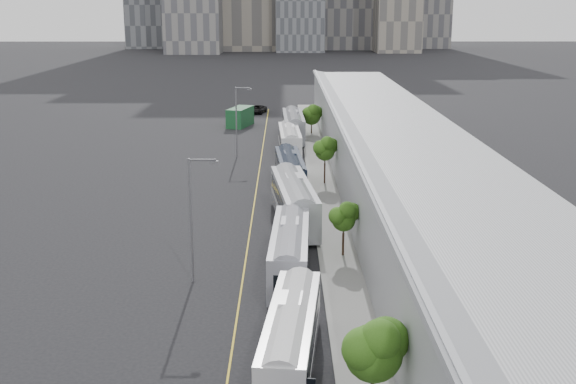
{
  "coord_description": "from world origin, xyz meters",
  "views": [
    {
      "loc": [
        1.42,
        1.47,
        18.52
      ],
      "look_at": [
        1.74,
        61.6,
        3.0
      ],
      "focal_mm": 45.0,
      "sensor_mm": 36.0,
      "label": 1
    }
  ],
  "objects_px": {
    "street_lamp_far": "(238,117)",
    "bus_5": "(290,174)",
    "suv": "(258,109)",
    "bus_6": "(290,144)",
    "shipping_container": "(240,117)",
    "bus_3": "(290,255)",
    "bus_7": "(293,129)",
    "street_lamp_near": "(194,212)",
    "bus_4": "(294,206)",
    "bus_2": "(291,344)"
  },
  "relations": [
    {
      "from": "street_lamp_far",
      "to": "bus_5",
      "type": "bearing_deg",
      "value": -68.37
    },
    {
      "from": "suv",
      "to": "bus_6",
      "type": "bearing_deg",
      "value": -68.4
    },
    {
      "from": "shipping_container",
      "to": "suv",
      "type": "distance_m",
      "value": 14.37
    },
    {
      "from": "bus_3",
      "to": "bus_7",
      "type": "height_order",
      "value": "bus_7"
    },
    {
      "from": "street_lamp_near",
      "to": "bus_6",
      "type": "bearing_deg",
      "value": 81.1
    },
    {
      "from": "bus_7",
      "to": "shipping_container",
      "type": "height_order",
      "value": "bus_7"
    },
    {
      "from": "bus_7",
      "to": "suv",
      "type": "bearing_deg",
      "value": 101.27
    },
    {
      "from": "shipping_container",
      "to": "street_lamp_near",
      "type": "bearing_deg",
      "value": -73.56
    },
    {
      "from": "bus_7",
      "to": "street_lamp_far",
      "type": "distance_m",
      "value": 14.02
    },
    {
      "from": "bus_4",
      "to": "bus_7",
      "type": "distance_m",
      "value": 40.8
    },
    {
      "from": "bus_2",
      "to": "bus_5",
      "type": "bearing_deg",
      "value": 95.35
    },
    {
      "from": "bus_2",
      "to": "bus_4",
      "type": "height_order",
      "value": "bus_4"
    },
    {
      "from": "bus_5",
      "to": "suv",
      "type": "bearing_deg",
      "value": 91.87
    },
    {
      "from": "bus_2",
      "to": "bus_6",
      "type": "xyz_separation_m",
      "value": [
        0.34,
        56.06,
        0.07
      ]
    },
    {
      "from": "shipping_container",
      "to": "bus_3",
      "type": "bearing_deg",
      "value": -67.88
    },
    {
      "from": "bus_2",
      "to": "bus_5",
      "type": "distance_m",
      "value": 39.03
    },
    {
      "from": "street_lamp_far",
      "to": "suv",
      "type": "relative_size",
      "value": 1.74
    },
    {
      "from": "bus_7",
      "to": "street_lamp_near",
      "type": "bearing_deg",
      "value": -99.21
    },
    {
      "from": "suv",
      "to": "bus_5",
      "type": "bearing_deg",
      "value": -71.06
    },
    {
      "from": "bus_7",
      "to": "suv",
      "type": "relative_size",
      "value": 2.74
    },
    {
      "from": "bus_5",
      "to": "bus_7",
      "type": "height_order",
      "value": "bus_7"
    },
    {
      "from": "bus_4",
      "to": "bus_7",
      "type": "xyz_separation_m",
      "value": [
        0.45,
        40.8,
        -0.01
      ]
    },
    {
      "from": "bus_5",
      "to": "shipping_container",
      "type": "relative_size",
      "value": 1.92
    },
    {
      "from": "bus_2",
      "to": "suv",
      "type": "relative_size",
      "value": 2.4
    },
    {
      "from": "bus_4",
      "to": "bus_2",
      "type": "bearing_deg",
      "value": -97.02
    },
    {
      "from": "bus_2",
      "to": "bus_7",
      "type": "relative_size",
      "value": 0.88
    },
    {
      "from": "bus_6",
      "to": "street_lamp_far",
      "type": "bearing_deg",
      "value": -174.34
    },
    {
      "from": "bus_2",
      "to": "street_lamp_near",
      "type": "bearing_deg",
      "value": 123.21
    },
    {
      "from": "street_lamp_near",
      "to": "bus_3",
      "type": "bearing_deg",
      "value": 9.22
    },
    {
      "from": "bus_2",
      "to": "street_lamp_far",
      "type": "relative_size",
      "value": 1.38
    },
    {
      "from": "bus_6",
      "to": "bus_7",
      "type": "xyz_separation_m",
      "value": [
        0.6,
        10.73,
        0.16
      ]
    },
    {
      "from": "bus_4",
      "to": "street_lamp_near",
      "type": "xyz_separation_m",
      "value": [
        -6.98,
        -13.52,
        3.34
      ]
    },
    {
      "from": "shipping_container",
      "to": "street_lamp_far",
      "type": "bearing_deg",
      "value": -71.48
    },
    {
      "from": "bus_2",
      "to": "bus_4",
      "type": "distance_m",
      "value": 25.99
    },
    {
      "from": "bus_2",
      "to": "bus_3",
      "type": "height_order",
      "value": "bus_3"
    },
    {
      "from": "street_lamp_near",
      "to": "suv",
      "type": "height_order",
      "value": "street_lamp_near"
    },
    {
      "from": "bus_5",
      "to": "bus_3",
      "type": "bearing_deg",
      "value": -94.14
    },
    {
      "from": "bus_2",
      "to": "street_lamp_far",
      "type": "distance_m",
      "value": 55.64
    },
    {
      "from": "bus_3",
      "to": "bus_6",
      "type": "distance_m",
      "value": 42.53
    },
    {
      "from": "suv",
      "to": "street_lamp_far",
      "type": "bearing_deg",
      "value": -78.24
    },
    {
      "from": "bus_4",
      "to": "shipping_container",
      "type": "xyz_separation_m",
      "value": [
        -7.84,
        53.38,
        -0.23
      ]
    },
    {
      "from": "street_lamp_near",
      "to": "suv",
      "type": "xyz_separation_m",
      "value": [
        1.4,
        81.07,
        -4.35
      ]
    },
    {
      "from": "bus_3",
      "to": "bus_4",
      "type": "height_order",
      "value": "bus_4"
    },
    {
      "from": "bus_3",
      "to": "bus_6",
      "type": "xyz_separation_m",
      "value": [
        0.28,
        42.53,
        -0.01
      ]
    },
    {
      "from": "bus_2",
      "to": "bus_5",
      "type": "relative_size",
      "value": 0.97
    },
    {
      "from": "bus_3",
      "to": "shipping_container",
      "type": "height_order",
      "value": "bus_3"
    },
    {
      "from": "bus_5",
      "to": "bus_4",
      "type": "bearing_deg",
      "value": -92.64
    },
    {
      "from": "suv",
      "to": "bus_2",
      "type": "bearing_deg",
      "value": -73.53
    },
    {
      "from": "bus_5",
      "to": "bus_6",
      "type": "distance_m",
      "value": 17.02
    },
    {
      "from": "shipping_container",
      "to": "bus_6",
      "type": "bearing_deg",
      "value": -56.04
    }
  ]
}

